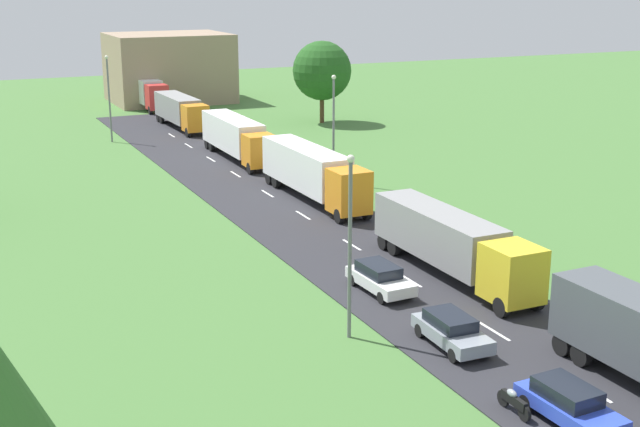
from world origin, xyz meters
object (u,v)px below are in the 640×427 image
(truck_fifth, at_px, (181,110))
(car_third, at_px, (452,330))
(motorcycle_courier, at_px, (514,402))
(distant_building, at_px, (169,68))
(car_fourth, at_px, (380,278))
(lamppost_second, at_px, (350,238))
(truck_fourth, at_px, (237,136))
(truck_third, at_px, (312,171))
(tree_oak, at_px, (322,71))
(lamppost_third, at_px, (334,124))
(lamppost_fourth, at_px, (109,94))
(car_second, at_px, (569,403))
(truck_sixth, at_px, (144,90))
(truck_second, at_px, (452,242))

(truck_fifth, bearing_deg, car_third, -94.62)
(motorcycle_courier, height_order, distant_building, distant_building)
(car_fourth, distance_m, lamppost_second, 7.23)
(truck_fourth, distance_m, motorcycle_courier, 49.39)
(truck_third, xyz_separation_m, truck_fourth, (-0.16, 16.33, -0.07))
(truck_fifth, height_order, car_third, truck_fifth)
(truck_fourth, xyz_separation_m, car_third, (-4.97, -42.77, -1.33))
(motorcycle_courier, bearing_deg, distant_building, 83.02)
(tree_oak, bearing_deg, lamppost_third, -113.24)
(lamppost_fourth, xyz_separation_m, tree_oak, (24.35, 1.80, 1.10))
(car_second, bearing_deg, truck_sixth, 86.71)
(car_third, bearing_deg, tree_oak, 70.39)
(truck_third, height_order, car_second, truck_third)
(car_third, relative_size, lamppost_third, 0.50)
(motorcycle_courier, bearing_deg, truck_fifth, 84.74)
(truck_fifth, xyz_separation_m, car_second, (-4.74, -68.56, -1.24))
(truck_sixth, bearing_deg, distant_building, 41.67)
(truck_sixth, bearing_deg, lamppost_fourth, -111.46)
(truck_fourth, distance_m, car_second, 50.59)
(truck_fifth, bearing_deg, truck_second, -89.75)
(lamppost_third, bearing_deg, tree_oak, 66.76)
(motorcycle_courier, height_order, lamppost_fourth, lamppost_fourth)
(truck_third, relative_size, lamppost_fourth, 1.62)
(car_second, height_order, lamppost_third, lamppost_third)
(truck_fifth, xyz_separation_m, lamppost_second, (-8.60, -58.07, 2.73))
(truck_second, height_order, car_second, truck_second)
(truck_third, bearing_deg, car_fourth, -103.96)
(truck_third, distance_m, lamppost_fourth, 31.24)
(tree_oak, bearing_deg, distant_building, 114.35)
(truck_fourth, height_order, car_fourth, truck_fourth)
(truck_second, bearing_deg, car_second, -107.82)
(truck_fourth, bearing_deg, truck_sixth, 89.73)
(car_second, relative_size, motorcycle_courier, 2.26)
(truck_third, relative_size, lamppost_third, 1.61)
(truck_third, distance_m, tree_oak, 35.49)
(truck_fifth, bearing_deg, lamppost_second, -98.43)
(truck_third, xyz_separation_m, lamppost_third, (3.85, 4.38, 2.62))
(motorcycle_courier, relative_size, lamppost_second, 0.23)
(car_third, bearing_deg, truck_fourth, 83.37)
(truck_fourth, distance_m, lamppost_second, 40.87)
(lamppost_third, relative_size, tree_oak, 0.94)
(car_fourth, height_order, tree_oak, tree_oak)
(truck_sixth, xyz_separation_m, tree_oak, (15.56, -20.55, 3.71))
(truck_third, xyz_separation_m, motorcycle_courier, (-6.40, -32.64, -1.68))
(lamppost_second, bearing_deg, motorcycle_courier, -75.15)
(car_fourth, relative_size, distant_building, 0.30)
(lamppost_second, bearing_deg, distant_building, 80.54)
(car_third, distance_m, lamppost_fourth, 56.58)
(car_second, height_order, distant_building, distant_building)
(truck_fifth, relative_size, lamppost_fourth, 1.41)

